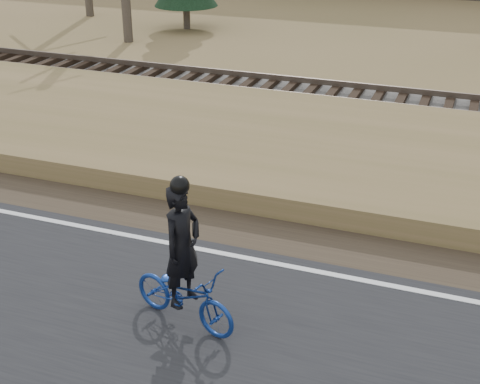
% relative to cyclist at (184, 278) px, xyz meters
% --- Properties ---
extents(ground, '(120.00, 120.00, 0.00)m').
position_rel_cyclist_xyz_m(ground, '(-3.85, 1.72, -0.79)').
color(ground, olive).
rests_on(ground, ground).
extents(edge_line, '(120.00, 0.12, 0.01)m').
position_rel_cyclist_xyz_m(edge_line, '(-3.85, 1.92, -0.72)').
color(edge_line, silver).
rests_on(edge_line, road).
extents(shoulder, '(120.00, 1.60, 0.04)m').
position_rel_cyclist_xyz_m(shoulder, '(-3.85, 2.92, -0.77)').
color(shoulder, '#473A2B').
rests_on(shoulder, ground).
extents(embankment, '(120.00, 5.00, 0.44)m').
position_rel_cyclist_xyz_m(embankment, '(-3.85, 5.92, -0.57)').
color(embankment, olive).
rests_on(embankment, ground).
extents(ballast, '(120.00, 3.00, 0.45)m').
position_rel_cyclist_xyz_m(ballast, '(-3.85, 9.72, -0.56)').
color(ballast, slate).
rests_on(ballast, ground).
extents(railroad, '(120.00, 2.40, 0.29)m').
position_rel_cyclist_xyz_m(railroad, '(-3.85, 9.72, -0.26)').
color(railroad, black).
rests_on(railroad, ballast).
extents(cyclist, '(1.81, 1.03, 2.25)m').
position_rel_cyclist_xyz_m(cyclist, '(0.00, 0.00, 0.00)').
color(cyclist, navy).
rests_on(cyclist, road).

